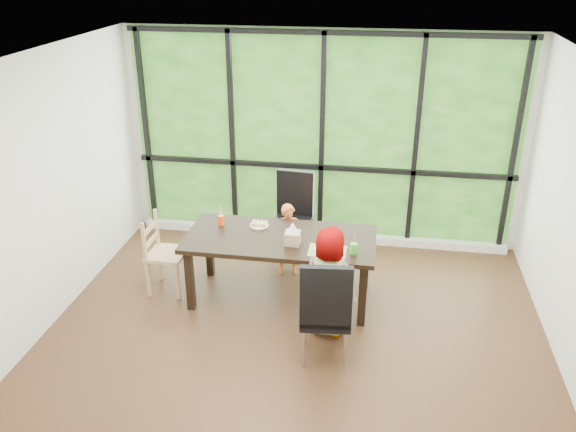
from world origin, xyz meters
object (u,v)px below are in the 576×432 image
object	(u,v)px
plate_far	(259,226)
orange_cup	(221,220)
dining_table	(280,268)
chair_interior_leather	(325,308)
chair_end_beech	(167,254)
child_older	(331,282)
child_toddler	(289,239)
plate_near	(326,249)
tissue_box	(293,238)
chair_window_leather	(291,218)
green_cup	(354,249)

from	to	relation	value
plate_far	orange_cup	distance (m)	0.42
dining_table	chair_interior_leather	xyz separation A→B (m)	(0.58, -0.93, 0.17)
chair_end_beech	child_older	xyz separation A→B (m)	(1.87, -0.49, 0.12)
chair_interior_leather	chair_end_beech	distance (m)	2.07
chair_interior_leather	child_toddler	distance (m)	1.61
chair_interior_leather	child_toddler	world-z (taller)	chair_interior_leather
chair_interior_leather	plate_near	xyz separation A→B (m)	(-0.07, 0.73, 0.22)
child_toddler	tissue_box	size ratio (longest dim) A/B	5.65
chair_window_leather	tissue_box	bearing A→B (deg)	-75.13
chair_window_leather	plate_near	world-z (taller)	chair_window_leather
chair_end_beech	plate_far	world-z (taller)	chair_end_beech
plate_near	chair_interior_leather	bearing A→B (deg)	-84.35
chair_window_leather	green_cup	bearing A→B (deg)	-50.16
plate_near	tissue_box	bearing A→B (deg)	168.23
orange_cup	tissue_box	xyz separation A→B (m)	(0.85, -0.32, 0.01)
chair_end_beech	child_toddler	distance (m)	1.40
green_cup	tissue_box	world-z (taller)	tissue_box
chair_interior_leather	plate_near	size ratio (longest dim) A/B	4.36
plate_near	orange_cup	xyz separation A→B (m)	(-1.21, 0.40, 0.05)
chair_window_leather	child_toddler	size ratio (longest dim) A/B	1.23
chair_window_leather	plate_far	distance (m)	0.79
chair_window_leather	child_older	bearing A→B (deg)	-61.76
dining_table	orange_cup	xyz separation A→B (m)	(-0.70, 0.19, 0.43)
chair_interior_leather	plate_far	xyz separation A→B (m)	(-0.86, 1.16, 0.22)
dining_table	chair_window_leather	xyz separation A→B (m)	(-0.03, 0.95, 0.17)
child_toddler	child_older	size ratio (longest dim) A/B	0.77
green_cup	plate_far	bearing A→B (deg)	156.34
chair_interior_leather	orange_cup	xyz separation A→B (m)	(-1.28, 1.13, 0.26)
plate_far	tissue_box	bearing A→B (deg)	-39.72
dining_table	chair_window_leather	distance (m)	0.97
child_toddler	plate_near	xyz separation A→B (m)	(0.51, -0.76, 0.32)
chair_end_beech	plate_far	xyz separation A→B (m)	(1.00, 0.26, 0.31)
dining_table	plate_near	world-z (taller)	plate_near
chair_end_beech	chair_interior_leather	bearing A→B (deg)	-115.21
dining_table	green_cup	distance (m)	0.93
orange_cup	plate_far	bearing A→B (deg)	4.59
child_toddler	green_cup	xyz separation A→B (m)	(0.79, -0.80, 0.37)
child_older	dining_table	bearing A→B (deg)	-24.64
plate_near	green_cup	bearing A→B (deg)	-7.37
chair_end_beech	tissue_box	size ratio (longest dim) A/B	5.77
chair_interior_leather	green_cup	size ratio (longest dim) A/B	9.60
plate_far	child_toddler	bearing A→B (deg)	50.00
chair_window_leather	green_cup	distance (m)	1.47
chair_end_beech	orange_cup	size ratio (longest dim) A/B	8.28
dining_table	child_older	world-z (taller)	child_older
plate_far	plate_near	size ratio (longest dim) A/B	0.84
chair_end_beech	child_older	size ratio (longest dim) A/B	0.79
orange_cup	dining_table	bearing A→B (deg)	-15.60
child_older	green_cup	xyz separation A→B (m)	(0.20, 0.28, 0.24)
chair_end_beech	child_older	bearing A→B (deg)	-103.98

